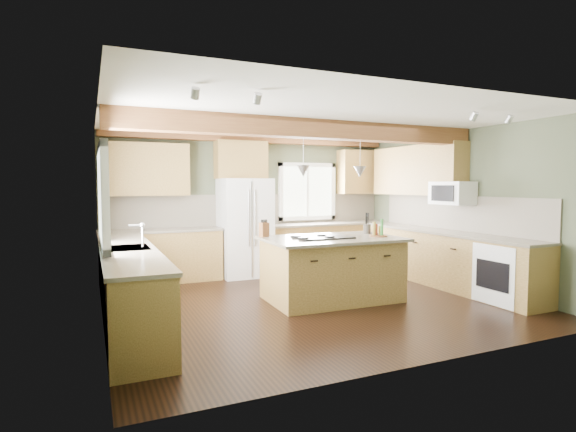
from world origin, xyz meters
name	(u,v)px	position (x,y,z in m)	size (l,w,h in m)	color
floor	(311,301)	(0.00, 0.00, 0.00)	(5.60, 5.60, 0.00)	black
ceiling	(312,120)	(0.00, 0.00, 2.60)	(5.60, 5.60, 0.00)	silver
wall_back	(253,205)	(0.00, 2.50, 1.30)	(5.60, 5.60, 0.00)	#484E37
wall_left	(100,218)	(-2.80, 0.00, 1.30)	(5.00, 5.00, 0.00)	#484E37
wall_right	(460,208)	(2.80, 0.00, 1.30)	(5.00, 5.00, 0.00)	#484E37
ceiling_beam	(313,129)	(0.00, -0.04, 2.47)	(5.55, 0.26, 0.26)	brown
soffit_trim	(255,140)	(0.00, 2.40, 2.54)	(5.55, 0.20, 0.10)	brown
backsplash_back	(254,209)	(0.00, 2.48, 1.21)	(5.58, 0.03, 0.58)	brown
backsplash_right	(457,213)	(2.78, 0.05, 1.21)	(0.03, 3.70, 0.58)	brown
base_cab_back_left	(162,257)	(-1.79, 2.20, 0.44)	(2.02, 0.60, 0.88)	brown
counter_back_left	(161,230)	(-1.79, 2.20, 0.90)	(2.06, 0.64, 0.04)	#453E33
base_cab_back_right	(328,246)	(1.49, 2.20, 0.44)	(2.62, 0.60, 0.88)	brown
counter_back_right	(328,224)	(1.49, 2.20, 0.90)	(2.66, 0.64, 0.04)	#453E33
base_cab_left	(128,286)	(-2.50, 0.05, 0.44)	(0.60, 3.70, 0.88)	brown
counter_left	(128,249)	(-2.50, 0.05, 0.90)	(0.64, 3.74, 0.04)	#453E33
base_cab_right	(442,259)	(2.50, 0.05, 0.44)	(0.60, 3.70, 0.88)	brown
counter_right	(443,232)	(2.50, 0.05, 0.90)	(0.64, 3.74, 0.04)	#453E33
upper_cab_back_left	(147,169)	(-1.99, 2.33, 1.95)	(1.40, 0.35, 0.90)	brown
upper_cab_over_fridge	(241,160)	(-0.30, 2.33, 2.15)	(0.96, 0.35, 0.70)	brown
upper_cab_right	(417,170)	(2.62, 0.90, 1.95)	(0.35, 2.20, 0.90)	brown
upper_cab_back_corner	(359,172)	(2.30, 2.33, 1.95)	(0.90, 0.35, 0.90)	brown
window_left	(101,196)	(-2.78, 0.05, 1.55)	(0.04, 1.60, 1.05)	white
window_back	(307,191)	(1.15, 2.48, 1.55)	(1.10, 0.04, 1.00)	white
sink	(127,249)	(-2.50, 0.05, 0.91)	(0.50, 0.65, 0.03)	#262628
faucet	(143,236)	(-2.32, 0.05, 1.05)	(0.02, 0.02, 0.28)	#B2B2B7
dishwasher	(140,315)	(-2.49, -1.25, 0.43)	(0.60, 0.60, 0.84)	white
oven	(508,274)	(2.49, -1.25, 0.43)	(0.60, 0.72, 0.84)	white
microwave	(452,193)	(2.58, -0.05, 1.55)	(0.40, 0.70, 0.38)	white
pendant_left	(303,171)	(-0.15, -0.03, 1.88)	(0.18, 0.18, 0.16)	#B2B2B7
pendant_right	(360,172)	(0.78, -0.06, 1.88)	(0.18, 0.18, 0.16)	#B2B2B7
refrigerator	(245,227)	(-0.30, 2.12, 0.90)	(0.90, 0.74, 1.80)	silver
island	(332,270)	(0.31, -0.04, 0.44)	(1.85, 1.13, 0.88)	olive
island_top	(332,239)	(0.31, -0.04, 0.90)	(1.97, 1.25, 0.04)	#453E33
cooktop	(323,237)	(0.16, -0.04, 0.93)	(0.80, 0.53, 0.02)	black
knife_block	(264,230)	(-0.56, 0.44, 1.02)	(0.13, 0.09, 0.21)	brown
utensil_crock	(367,229)	(1.06, 0.17, 1.00)	(0.11, 0.11, 0.15)	#3A322E
bottle_tray	(378,228)	(1.02, -0.20, 1.04)	(0.27, 0.27, 0.24)	brown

